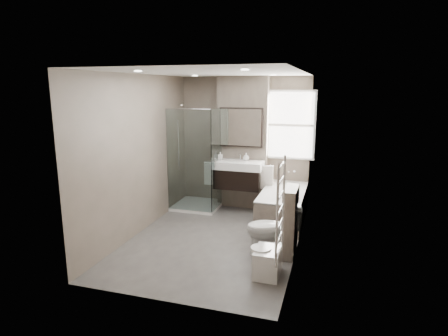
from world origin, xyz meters
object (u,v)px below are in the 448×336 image
at_px(vanity, 238,174).
at_px(bidet, 267,261).
at_px(toilet, 273,229).
at_px(bathtub, 283,205).

distance_m(vanity, bidet, 2.65).
xyz_separation_m(vanity, toilet, (0.97, -1.73, -0.36)).
relative_size(vanity, bidet, 2.03).
height_order(bathtub, bidet, bathtub).
bearing_deg(toilet, bathtub, 164.73).
height_order(vanity, toilet, vanity).
xyz_separation_m(bathtub, bidet, (0.09, -2.06, -0.13)).
bearing_deg(bidet, toilet, 93.91).
bearing_deg(toilet, bidet, -13.19).
bearing_deg(toilet, vanity, -167.78).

